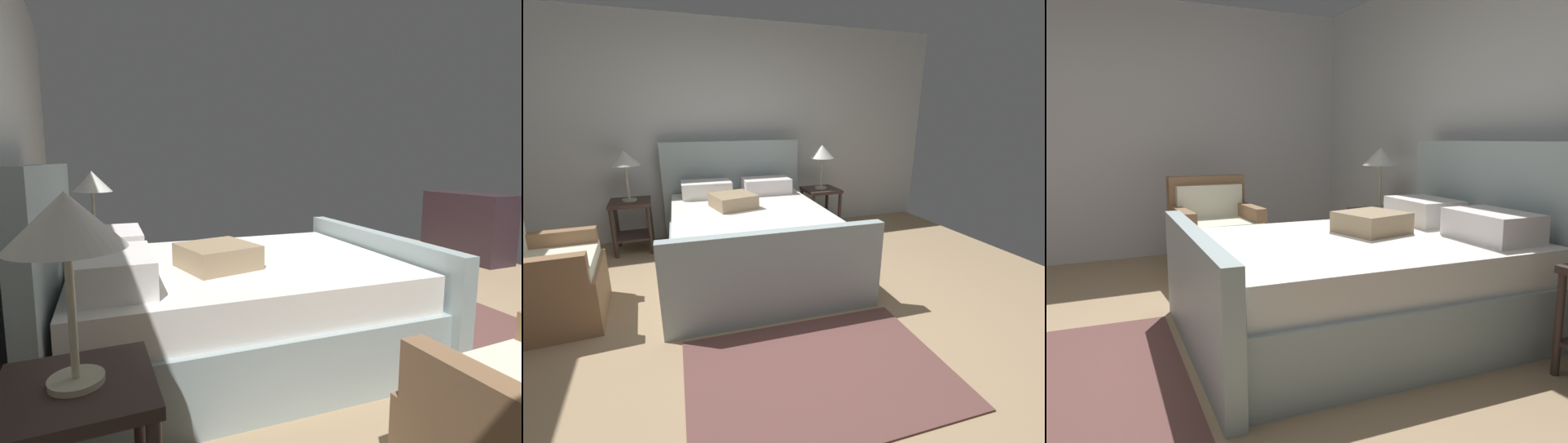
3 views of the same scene
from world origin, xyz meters
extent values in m
cube|color=tan|center=(0.00, 0.00, -0.01)|extent=(5.72, 5.22, 0.02)
cube|color=silver|center=(0.00, 2.67, 1.32)|extent=(5.84, 0.12, 2.64)
cube|color=silver|center=(-2.92, 0.00, 1.32)|extent=(0.12, 5.34, 2.64)
cube|color=#9BADAF|center=(-0.08, 1.35, 0.20)|extent=(1.69, 2.09, 0.40)
cube|color=#9BADAF|center=(-0.03, 2.41, 0.61)|extent=(1.72, 0.18, 1.23)
cube|color=#9BADAF|center=(-0.13, 0.30, 0.37)|extent=(1.72, 0.18, 0.74)
cube|color=white|center=(-0.08, 1.35, 0.51)|extent=(1.60, 2.02, 0.22)
cube|color=white|center=(-0.41, 2.10, 0.71)|extent=(0.58, 0.39, 0.18)
cube|color=white|center=(0.31, 2.06, 0.71)|extent=(0.58, 0.39, 0.18)
cube|color=tan|center=(-0.21, 1.51, 0.69)|extent=(0.48, 0.48, 0.14)
cylinder|color=#3A2B26|center=(0.90, 1.97, 0.28)|extent=(0.04, 0.04, 0.56)
cube|color=#3A2B26|center=(-1.26, 2.26, 0.58)|extent=(0.44, 0.44, 0.04)
cube|color=#3A2B26|center=(-1.26, 2.26, 0.18)|extent=(0.40, 0.40, 0.02)
cylinder|color=#3A2B26|center=(-1.45, 2.07, 0.28)|extent=(0.04, 0.04, 0.56)
cylinder|color=#3A2B26|center=(-1.07, 2.07, 0.28)|extent=(0.04, 0.04, 0.56)
cylinder|color=#3A2B26|center=(-1.45, 2.45, 0.28)|extent=(0.04, 0.04, 0.56)
cylinder|color=#3A2B26|center=(-1.07, 2.45, 0.28)|extent=(0.04, 0.04, 0.56)
cylinder|color=#B7B293|center=(-1.26, 2.26, 0.61)|extent=(0.16, 0.16, 0.02)
cylinder|color=#B7B293|center=(-1.26, 2.26, 0.81)|extent=(0.02, 0.02, 0.39)
cone|color=white|center=(-1.26, 2.26, 1.09)|extent=(0.33, 0.33, 0.16)
cube|color=#8E6847|center=(-1.77, 0.87, 0.21)|extent=(0.74, 0.74, 0.42)
cube|color=silver|center=(-1.77, 0.87, 0.47)|extent=(0.68, 0.68, 0.10)
cube|color=#8E6847|center=(-2.08, 0.86, 0.66)|extent=(0.14, 0.72, 0.48)
cube|color=silver|center=(-1.99, 0.86, 0.64)|extent=(0.12, 0.61, 0.36)
cube|color=#8E6847|center=(-1.76, 0.56, 0.53)|extent=(0.65, 0.12, 0.22)
cube|color=#8E6847|center=(-1.78, 1.18, 0.53)|extent=(0.65, 0.12, 0.22)
cube|color=brown|center=(-0.08, -0.36, 0.01)|extent=(1.68, 1.18, 0.01)
camera|label=1|loc=(-2.51, 2.21, 1.25)|focal=28.42mm
camera|label=2|loc=(-0.90, -2.02, 1.57)|focal=24.29mm
camera|label=3|loc=(2.61, -0.31, 1.25)|focal=34.60mm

